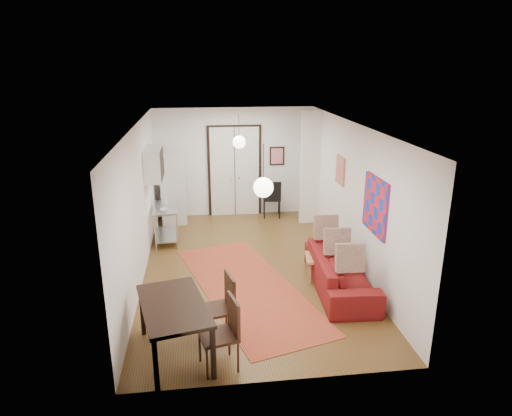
{
  "coord_description": "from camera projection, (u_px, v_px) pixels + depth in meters",
  "views": [
    {
      "loc": [
        -0.92,
        -8.47,
        4.04
      ],
      "look_at": [
        0.15,
        0.1,
        1.25
      ],
      "focal_mm": 32.0,
      "sensor_mm": 36.0,
      "label": 1
    }
  ],
  "objects": [
    {
      "name": "pendant_back",
      "position": [
        239.0,
        142.0,
        10.54
      ],
      "size": [
        0.3,
        0.3,
        0.8
      ],
      "color": "silver",
      "rests_on": "ceiling"
    },
    {
      "name": "dining_chair_near",
      "position": [
        216.0,
        300.0,
        6.9
      ],
      "size": [
        0.58,
        0.74,
        1.02
      ],
      "rotation": [
        0.0,
        0.0,
        -1.34
      ],
      "color": "#3C1D13",
      "rests_on": "floor"
    },
    {
      "name": "floor",
      "position": [
        249.0,
        268.0,
        9.35
      ],
      "size": [
        7.0,
        7.0,
        0.0
      ],
      "primitive_type": "plane",
      "color": "brown",
      "rests_on": "ground"
    },
    {
      "name": "wall_front",
      "position": [
        280.0,
        282.0,
        5.6
      ],
      "size": [
        4.2,
        0.02,
        2.9
      ],
      "primitive_type": "cube",
      "color": "white",
      "rests_on": "floor"
    },
    {
      "name": "stub_partition",
      "position": [
        310.0,
        168.0,
        11.53
      ],
      "size": [
        0.5,
        0.1,
        2.9
      ],
      "primitive_type": "cube",
      "color": "white",
      "rests_on": "floor"
    },
    {
      "name": "fridge",
      "position": [
        174.0,
        189.0,
        11.75
      ],
      "size": [
        0.65,
        0.65,
        1.78
      ],
      "primitive_type": "cube",
      "rotation": [
        0.0,
        0.0,
        0.03
      ],
      "color": "silver",
      "rests_on": "floor"
    },
    {
      "name": "wall_left",
      "position": [
        139.0,
        204.0,
        8.65
      ],
      "size": [
        0.02,
        7.0,
        2.9
      ],
      "primitive_type": "cube",
      "color": "white",
      "rests_on": "floor"
    },
    {
      "name": "bowl",
      "position": [
        164.0,
        210.0,
        10.19
      ],
      "size": [
        0.21,
        0.21,
        0.05
      ],
      "primitive_type": "imported",
      "rotation": [
        0.0,
        0.0,
        0.05
      ],
      "color": "silver",
      "rests_on": "kitchen_counter"
    },
    {
      "name": "dining_chair_far",
      "position": [
        218.0,
        325.0,
        6.24
      ],
      "size": [
        0.58,
        0.74,
        1.02
      ],
      "rotation": [
        0.0,
        0.0,
        -1.34
      ],
      "color": "#3C1D13",
      "rests_on": "floor"
    },
    {
      "name": "wall_back",
      "position": [
        234.0,
        162.0,
        12.21
      ],
      "size": [
        4.2,
        0.02,
        2.9
      ],
      "primitive_type": "cube",
      "color": "white",
      "rests_on": "floor"
    },
    {
      "name": "black_side_chair",
      "position": [
        271.0,
        194.0,
        12.35
      ],
      "size": [
        0.51,
        0.51,
        1.02
      ],
      "rotation": [
        0.0,
        0.0,
        3.04
      ],
      "color": "black",
      "rests_on": "floor"
    },
    {
      "name": "kitchen_counter",
      "position": [
        166.0,
        220.0,
        10.57
      ],
      "size": [
        0.6,
        1.12,
        0.84
      ],
      "rotation": [
        0.0,
        0.0,
        0.05
      ],
      "color": "silver",
      "rests_on": "floor"
    },
    {
      "name": "coffee_table",
      "position": [
        332.0,
        260.0,
        8.77
      ],
      "size": [
        1.1,
        0.72,
        0.45
      ],
      "rotation": [
        0.0,
        0.0,
        -0.16
      ],
      "color": "tan",
      "rests_on": "floor"
    },
    {
      "name": "painting_abstract",
      "position": [
        340.0,
        170.0,
        9.8
      ],
      "size": [
        0.05,
        0.5,
        0.6
      ],
      "primitive_type": "cube",
      "color": "beige",
      "rests_on": "wall_right"
    },
    {
      "name": "pendant_front",
      "position": [
        263.0,
        187.0,
        6.77
      ],
      "size": [
        0.3,
        0.3,
        0.8
      ],
      "color": "silver",
      "rests_on": "ceiling"
    },
    {
      "name": "sofa",
      "position": [
        340.0,
        272.0,
        8.39
      ],
      "size": [
        2.4,
        1.04,
        0.69
      ],
      "primitive_type": "imported",
      "rotation": [
        0.0,
        0.0,
        1.52
      ],
      "color": "maroon",
      "rests_on": "floor"
    },
    {
      "name": "print_left",
      "position": [
        149.0,
        157.0,
        10.39
      ],
      "size": [
        0.03,
        0.44,
        0.54
      ],
      "primitive_type": "cube",
      "color": "olive",
      "rests_on": "wall_left"
    },
    {
      "name": "wall_cabinet",
      "position": [
        154.0,
        164.0,
        9.95
      ],
      "size": [
        0.35,
        1.0,
        0.7
      ],
      "primitive_type": "cube",
      "color": "white",
      "rests_on": "wall_left"
    },
    {
      "name": "poster_back",
      "position": [
        277.0,
        156.0,
        12.27
      ],
      "size": [
        0.4,
        0.03,
        0.5
      ],
      "primitive_type": "cube",
      "color": "red",
      "rests_on": "wall_back"
    },
    {
      "name": "wall_right",
      "position": [
        353.0,
        196.0,
        9.15
      ],
      "size": [
        0.02,
        7.0,
        2.9
      ],
      "primitive_type": "cube",
      "color": "white",
      "rests_on": "floor"
    },
    {
      "name": "ceiling",
      "position": [
        248.0,
        125.0,
        8.46
      ],
      "size": [
        4.2,
        7.0,
        0.02
      ],
      "primitive_type": "cube",
      "color": "silver",
      "rests_on": "wall_back"
    },
    {
      "name": "dining_table",
      "position": [
        174.0,
        310.0,
        6.36
      ],
      "size": [
        1.17,
        1.64,
        0.82
      ],
      "rotation": [
        0.0,
        0.0,
        0.23
      ],
      "color": "black",
      "rests_on": "floor"
    },
    {
      "name": "double_doors",
      "position": [
        235.0,
        172.0,
        12.24
      ],
      "size": [
        1.44,
        0.06,
        2.5
      ],
      "primitive_type": "cube",
      "color": "silver",
      "rests_on": "wall_back"
    },
    {
      "name": "painting_popart",
      "position": [
        375.0,
        205.0,
        7.91
      ],
      "size": [
        0.05,
        1.0,
        1.0
      ],
      "primitive_type": "cube",
      "color": "red",
      "rests_on": "wall_right"
    },
    {
      "name": "kilim_rug",
      "position": [
        247.0,
        287.0,
        8.53
      ],
      "size": [
        2.7,
        4.52,
        0.01
      ],
      "primitive_type": "cube",
      "rotation": [
        0.0,
        0.0,
        0.28
      ],
      "color": "#B04D2C",
      "rests_on": "floor"
    },
    {
      "name": "potted_plant",
      "position": [
        338.0,
        246.0,
        8.69
      ],
      "size": [
        0.45,
        0.4,
        0.44
      ],
      "primitive_type": "imported",
      "rotation": [
        0.0,
        0.0,
        -0.16
      ],
      "color": "#335D2A",
      "rests_on": "coffee_table"
    },
    {
      "name": "soap_bottle",
      "position": [
        166.0,
        200.0,
        10.69
      ],
      "size": [
        0.08,
        0.08,
        0.17
      ],
      "primitive_type": "imported",
      "rotation": [
        0.0,
        0.0,
        0.05
      ],
      "color": "teal",
      "rests_on": "kitchen_counter"
    }
  ]
}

